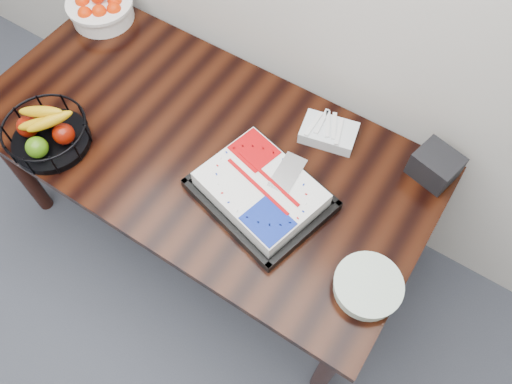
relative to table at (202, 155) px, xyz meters
The scene contains 7 objects.
table is the anchor object (origin of this frame).
cake_tray 0.36m from the table, 12.96° to the right, with size 0.53×0.46×0.09m.
tangerine_bowl 0.85m from the table, 157.50° to the left, with size 0.29×0.29×0.19m.
fruit_basket 0.58m from the table, 146.55° to the right, with size 0.31×0.31×0.17m.
plate_stack 0.83m from the table, 12.57° to the right, with size 0.22×0.22×0.05m.
fork_bag 0.51m from the table, 35.99° to the left, with size 0.23×0.18×0.06m.
napkin_box 0.88m from the table, 23.63° to the left, with size 0.15×0.13×0.11m, color black.
Camera 1 is at (0.79, 1.18, 2.31)m, focal length 35.00 mm.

